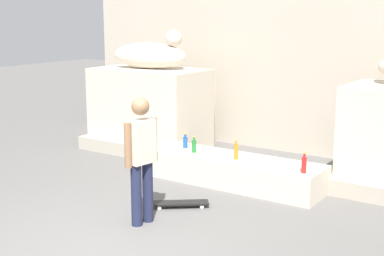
{
  "coord_description": "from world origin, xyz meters",
  "views": [
    {
      "loc": [
        4.2,
        -4.31,
        2.69
      ],
      "look_at": [
        -0.04,
        2.0,
        1.1
      ],
      "focal_mm": 51.01,
      "sensor_mm": 36.0,
      "label": 1
    }
  ],
  "objects_px": {
    "skateboard": "(180,203)",
    "bottle_red": "(304,164)",
    "bottle_blue": "(185,142)",
    "bottle_green": "(194,146)",
    "bottle_orange": "(236,151)",
    "skater": "(141,155)",
    "statue_reclining_left": "(151,55)"
  },
  "relations": [
    {
      "from": "skateboard",
      "to": "bottle_red",
      "type": "distance_m",
      "value": 1.86
    },
    {
      "from": "skateboard",
      "to": "bottle_blue",
      "type": "xyz_separation_m",
      "value": [
        -0.92,
        1.46,
        0.48
      ]
    },
    {
      "from": "skateboard",
      "to": "bottle_red",
      "type": "bearing_deg",
      "value": 2.56
    },
    {
      "from": "bottle_red",
      "to": "skateboard",
      "type": "bearing_deg",
      "value": -139.13
    },
    {
      "from": "skateboard",
      "to": "bottle_green",
      "type": "xyz_separation_m",
      "value": [
        -0.62,
        1.28,
        0.49
      ]
    },
    {
      "from": "skateboard",
      "to": "bottle_blue",
      "type": "height_order",
      "value": "bottle_blue"
    },
    {
      "from": "bottle_orange",
      "to": "bottle_red",
      "type": "height_order",
      "value": "bottle_orange"
    },
    {
      "from": "bottle_orange",
      "to": "bottle_green",
      "type": "height_order",
      "value": "bottle_orange"
    },
    {
      "from": "skater",
      "to": "bottle_green",
      "type": "relative_size",
      "value": 6.11
    },
    {
      "from": "skateboard",
      "to": "bottle_orange",
      "type": "bearing_deg",
      "value": 44.06
    },
    {
      "from": "bottle_blue",
      "to": "bottle_green",
      "type": "xyz_separation_m",
      "value": [
        0.3,
        -0.18,
        0.01
      ]
    },
    {
      "from": "statue_reclining_left",
      "to": "skateboard",
      "type": "height_order",
      "value": "statue_reclining_left"
    },
    {
      "from": "skater",
      "to": "bottle_green",
      "type": "height_order",
      "value": "skater"
    },
    {
      "from": "statue_reclining_left",
      "to": "bottle_red",
      "type": "distance_m",
      "value": 4.36
    },
    {
      "from": "skateboard",
      "to": "bottle_orange",
      "type": "xyz_separation_m",
      "value": [
        0.17,
        1.28,
        0.51
      ]
    },
    {
      "from": "statue_reclining_left",
      "to": "skateboard",
      "type": "bearing_deg",
      "value": -55.04
    },
    {
      "from": "skater",
      "to": "skateboard",
      "type": "bearing_deg",
      "value": 2.79
    },
    {
      "from": "skateboard",
      "to": "bottle_red",
      "type": "xyz_separation_m",
      "value": [
        1.35,
        1.17,
        0.51
      ]
    },
    {
      "from": "statue_reclining_left",
      "to": "bottle_blue",
      "type": "bearing_deg",
      "value": -44.54
    },
    {
      "from": "bottle_orange",
      "to": "bottle_red",
      "type": "bearing_deg",
      "value": -5.33
    },
    {
      "from": "skater",
      "to": "bottle_orange",
      "type": "distance_m",
      "value": 2.09
    },
    {
      "from": "statue_reclining_left",
      "to": "skater",
      "type": "relative_size",
      "value": 1.0
    },
    {
      "from": "statue_reclining_left",
      "to": "bottle_green",
      "type": "distance_m",
      "value": 2.69
    },
    {
      "from": "skateboard",
      "to": "statue_reclining_left",
      "type": "bearing_deg",
      "value": 96.05
    },
    {
      "from": "skater",
      "to": "skateboard",
      "type": "relative_size",
      "value": 2.22
    },
    {
      "from": "bottle_orange",
      "to": "statue_reclining_left",
      "type": "bearing_deg",
      "value": 154.12
    },
    {
      "from": "skater",
      "to": "bottle_blue",
      "type": "xyz_separation_m",
      "value": [
        -0.85,
        2.22,
        -0.37
      ]
    },
    {
      "from": "bottle_blue",
      "to": "bottle_red",
      "type": "relative_size",
      "value": 0.84
    },
    {
      "from": "bottle_blue",
      "to": "skateboard",
      "type": "bearing_deg",
      "value": -57.68
    },
    {
      "from": "skater",
      "to": "bottle_orange",
      "type": "bearing_deg",
      "value": 1.28
    },
    {
      "from": "skateboard",
      "to": "bottle_orange",
      "type": "height_order",
      "value": "bottle_orange"
    },
    {
      "from": "bottle_green",
      "to": "bottle_blue",
      "type": "bearing_deg",
      "value": 149.1
    }
  ]
}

